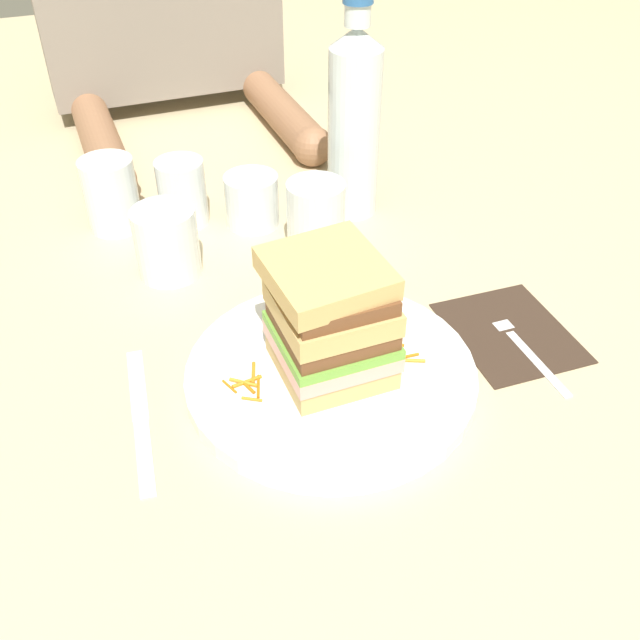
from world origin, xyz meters
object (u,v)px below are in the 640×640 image
main_plate (331,374)px  empty_tumbler_3 (182,192)px  water_bottle (354,121)px  empty_tumbler_1 (111,194)px  sandwich (330,319)px  empty_tumbler_0 (252,200)px  empty_tumbler_2 (167,242)px  knife (141,421)px  fork (521,342)px  napkin_dark (510,332)px  juice_glass (316,221)px

main_plate → empty_tumbler_3: 0.38m
main_plate → water_bottle: 0.38m
empty_tumbler_3 → water_bottle: bearing=-13.4°
water_bottle → empty_tumbler_1: size_ratio=2.98×
main_plate → sandwich: sandwich is taller
empty_tumbler_0 → empty_tumbler_2: size_ratio=0.83×
knife → fork: bearing=-5.4°
sandwich → napkin_dark: size_ratio=0.86×
main_plate → napkin_dark: (0.21, -0.00, -0.01)m
empty_tumbler_0 → napkin_dark: bearing=-59.9°
empty_tumbler_3 → empty_tumbler_0: bearing=-24.8°
main_plate → water_bottle: size_ratio=1.02×
water_bottle → empty_tumbler_3: 0.25m
knife → empty_tumbler_3: (0.13, 0.36, 0.04)m
napkin_dark → empty_tumbler_1: 0.54m
main_plate → empty_tumbler_1: (-0.15, 0.39, 0.04)m
juice_glass → sandwich: bearing=-108.1°
fork → juice_glass: 0.30m
main_plate → empty_tumbler_2: 0.28m
juice_glass → water_bottle: (0.09, 0.08, 0.09)m
fork → empty_tumbler_1: empty_tumbler_1 is taller
water_bottle → empty_tumbler_3: water_bottle is taller
main_plate → napkin_dark: main_plate is taller
empty_tumbler_2 → main_plate: bearing=-66.7°
water_bottle → empty_tumbler_0: size_ratio=4.01×
juice_glass → empty_tumbler_3: 0.20m
empty_tumbler_1 → fork: bearing=-48.5°
knife → empty_tumbler_0: size_ratio=2.76×
sandwich → juice_glass: sandwich is taller
fork → main_plate: bearing=173.5°
empty_tumbler_1 → empty_tumbler_3: empty_tumbler_1 is taller
fork → empty_tumbler_2: bearing=139.1°
main_plate → juice_glass: 0.25m
juice_glass → knife: bearing=-140.6°
fork → juice_glass: bearing=118.2°
empty_tumbler_3 → empty_tumbler_2: bearing=-111.7°
juice_glass → empty_tumbler_0: 0.11m
sandwich → empty_tumbler_2: size_ratio=1.49×
empty_tumbler_3 → fork: bearing=-54.9°
juice_glass → empty_tumbler_2: bearing=173.2°
knife → empty_tumbler_0: empty_tumbler_0 is taller
knife → empty_tumbler_1: size_ratio=2.05×
empty_tumbler_3 → knife: bearing=-109.7°
main_plate → sandwich: size_ratio=2.28×
juice_glass → napkin_dark: bearing=-59.5°
main_plate → empty_tumbler_2: bearing=113.3°
sandwich → water_bottle: 0.36m
sandwich → fork: bearing=-6.7°
knife → juice_glass: juice_glass is taller
fork → knife: fork is taller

